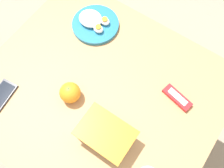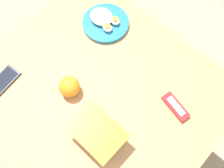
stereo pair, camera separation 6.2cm
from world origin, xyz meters
name	(u,v)px [view 1 (the left image)]	position (x,y,z in m)	size (l,w,h in m)	color
ground_plane	(104,132)	(0.00, 0.00, 0.00)	(10.00, 10.00, 0.00)	gray
table	(100,99)	(0.00, 0.00, 0.63)	(0.96, 0.86, 0.72)	#AD7F51
food_container	(106,136)	(-0.13, 0.14, 0.76)	(0.20, 0.14, 0.10)	white
orange_fruit	(70,93)	(0.08, 0.08, 0.76)	(0.08, 0.08, 0.08)	orange
rice_plate	(95,23)	(0.21, -0.25, 0.74)	(0.21, 0.21, 0.05)	teal
candy_bar	(177,98)	(-0.28, -0.15, 0.73)	(0.13, 0.07, 0.02)	red
cell_phone	(2,95)	(0.31, 0.24, 0.73)	(0.09, 0.14, 0.01)	#232328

